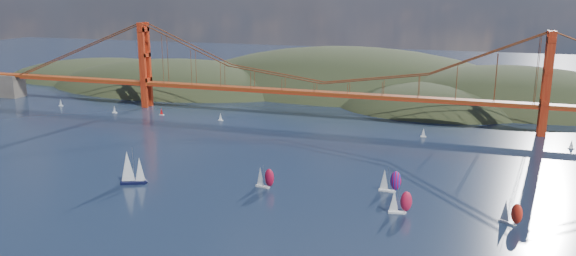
{
  "coord_description": "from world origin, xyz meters",
  "views": [
    {
      "loc": [
        81.12,
        -137.47,
        75.95
      ],
      "look_at": [
        7.13,
        90.0,
        16.4
      ],
      "focal_mm": 35.0,
      "sensor_mm": 36.0,
      "label": 1
    }
  ],
  "objects_px": {
    "sloop_navy": "(131,168)",
    "racer_0": "(265,177)",
    "racer_1": "(400,202)",
    "racer_rwb": "(390,180)",
    "racer_2": "(511,212)"
  },
  "relations": [
    {
      "from": "racer_0",
      "to": "racer_1",
      "type": "relative_size",
      "value": 0.99
    },
    {
      "from": "racer_2",
      "to": "sloop_navy",
      "type": "bearing_deg",
      "value": -147.22
    },
    {
      "from": "racer_1",
      "to": "sloop_navy",
      "type": "bearing_deg",
      "value": 171.34
    },
    {
      "from": "sloop_navy",
      "to": "racer_1",
      "type": "relative_size",
      "value": 1.64
    },
    {
      "from": "racer_rwb",
      "to": "racer_0",
      "type": "bearing_deg",
      "value": -162.84
    },
    {
      "from": "racer_2",
      "to": "racer_1",
      "type": "bearing_deg",
      "value": -145.83
    },
    {
      "from": "racer_1",
      "to": "racer_rwb",
      "type": "distance_m",
      "value": 21.36
    },
    {
      "from": "racer_2",
      "to": "racer_rwb",
      "type": "bearing_deg",
      "value": -172.48
    },
    {
      "from": "sloop_navy",
      "to": "racer_0",
      "type": "xyz_separation_m",
      "value": [
        51.98,
        12.33,
        -2.35
      ]
    },
    {
      "from": "sloop_navy",
      "to": "racer_0",
      "type": "relative_size",
      "value": 1.65
    },
    {
      "from": "sloop_navy",
      "to": "racer_0",
      "type": "bearing_deg",
      "value": -10.87
    },
    {
      "from": "racer_0",
      "to": "racer_2",
      "type": "relative_size",
      "value": 1.03
    },
    {
      "from": "sloop_navy",
      "to": "racer_0",
      "type": "height_order",
      "value": "sloop_navy"
    },
    {
      "from": "racer_1",
      "to": "racer_2",
      "type": "relative_size",
      "value": 1.04
    },
    {
      "from": "racer_0",
      "to": "racer_rwb",
      "type": "bearing_deg",
      "value": 24.24
    }
  ]
}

